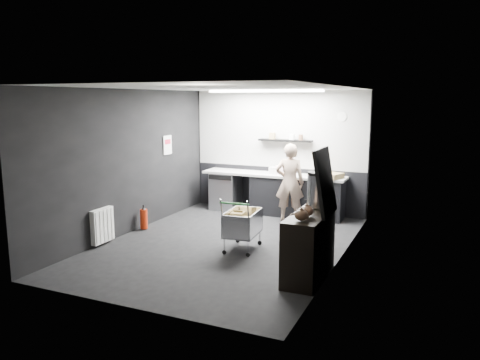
% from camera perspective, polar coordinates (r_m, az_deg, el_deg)
% --- Properties ---
extents(floor, '(5.50, 5.50, 0.00)m').
position_cam_1_polar(floor, '(8.29, -1.78, -7.82)').
color(floor, black).
rests_on(floor, ground).
extents(ceiling, '(5.50, 5.50, 0.00)m').
position_cam_1_polar(ceiling, '(7.90, -1.88, 11.18)').
color(ceiling, white).
rests_on(ceiling, wall_back).
extents(wall_back, '(5.50, 0.00, 5.50)m').
position_cam_1_polar(wall_back, '(10.51, 4.69, 3.47)').
color(wall_back, black).
rests_on(wall_back, floor).
extents(wall_front, '(5.50, 0.00, 5.50)m').
position_cam_1_polar(wall_front, '(5.67, -13.96, -2.35)').
color(wall_front, black).
rests_on(wall_front, floor).
extents(wall_left, '(0.00, 5.50, 5.50)m').
position_cam_1_polar(wall_left, '(9.02, -13.36, 2.17)').
color(wall_left, black).
rests_on(wall_left, floor).
extents(wall_right, '(0.00, 5.50, 5.50)m').
position_cam_1_polar(wall_right, '(7.35, 12.37, 0.49)').
color(wall_right, black).
rests_on(wall_right, floor).
extents(kitchen_wall_panel, '(3.95, 0.02, 1.70)m').
position_cam_1_polar(kitchen_wall_panel, '(10.44, 4.69, 6.19)').
color(kitchen_wall_panel, '#BABAB5').
rests_on(kitchen_wall_panel, wall_back).
extents(dado_panel, '(3.95, 0.02, 1.00)m').
position_cam_1_polar(dado_panel, '(10.62, 4.59, -1.10)').
color(dado_panel, black).
rests_on(dado_panel, wall_back).
extents(floating_shelf, '(1.20, 0.22, 0.04)m').
position_cam_1_polar(floating_shelf, '(10.29, 5.53, 4.83)').
color(floating_shelf, black).
rests_on(floating_shelf, wall_back).
extents(wall_clock, '(0.20, 0.03, 0.20)m').
position_cam_1_polar(wall_clock, '(10.05, 12.33, 7.56)').
color(wall_clock, white).
rests_on(wall_clock, wall_back).
extents(poster, '(0.02, 0.30, 0.40)m').
position_cam_1_polar(poster, '(10.05, -8.84, 4.24)').
color(poster, white).
rests_on(poster, wall_left).
extents(poster_red_band, '(0.02, 0.22, 0.10)m').
position_cam_1_polar(poster_red_band, '(10.04, -8.82, 4.63)').
color(poster_red_band, red).
rests_on(poster_red_band, poster).
extents(radiator, '(0.10, 0.50, 0.60)m').
position_cam_1_polar(radiator, '(8.49, -16.44, -5.33)').
color(radiator, white).
rests_on(radiator, wall_left).
extents(ceiling_strip, '(2.40, 0.20, 0.04)m').
position_cam_1_polar(ceiling_strip, '(9.60, 3.00, 10.78)').
color(ceiling_strip, white).
rests_on(ceiling_strip, ceiling).
extents(prep_counter, '(3.20, 0.61, 0.90)m').
position_cam_1_polar(prep_counter, '(10.30, 4.73, -1.70)').
color(prep_counter, black).
rests_on(prep_counter, floor).
extents(person, '(0.67, 0.52, 1.62)m').
position_cam_1_polar(person, '(9.69, 6.08, -0.32)').
color(person, beige).
rests_on(person, floor).
extents(shopping_cart, '(0.56, 0.86, 0.90)m').
position_cam_1_polar(shopping_cart, '(7.89, 0.30, -5.49)').
color(shopping_cart, silver).
rests_on(shopping_cart, floor).
extents(sideboard, '(0.53, 1.24, 1.86)m').
position_cam_1_polar(sideboard, '(6.74, 8.58, -6.90)').
color(sideboard, black).
rests_on(sideboard, floor).
extents(fire_extinguisher, '(0.14, 0.14, 0.47)m').
position_cam_1_polar(fire_extinguisher, '(9.30, -11.65, -4.59)').
color(fire_extinguisher, '#AD250B').
rests_on(fire_extinguisher, floor).
extents(cardboard_box, '(0.64, 0.56, 0.11)m').
position_cam_1_polar(cardboard_box, '(9.86, 10.72, 0.57)').
color(cardboard_box, '#957E4F').
rests_on(cardboard_box, prep_counter).
extents(pink_tub, '(0.18, 0.18, 0.18)m').
position_cam_1_polar(pink_tub, '(10.20, 4.80, 1.22)').
color(pink_tub, white).
rests_on(pink_tub, prep_counter).
extents(white_container, '(0.21, 0.19, 0.15)m').
position_cam_1_polar(white_container, '(10.19, 4.10, 1.15)').
color(white_container, white).
rests_on(white_container, prep_counter).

